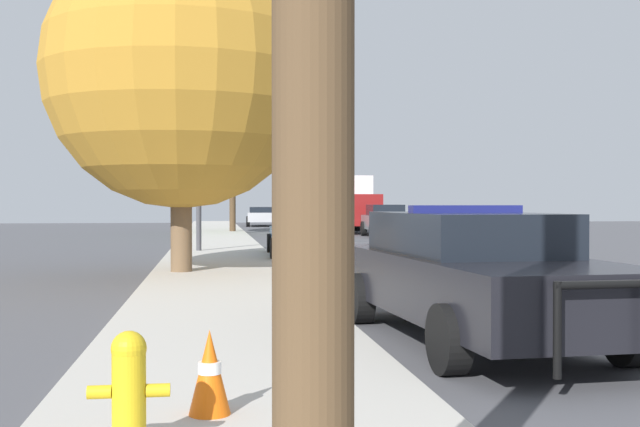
{
  "coord_description": "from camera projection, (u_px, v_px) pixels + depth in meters",
  "views": [
    {
      "loc": [
        -5.34,
        -8.14,
        1.63
      ],
      "look_at": [
        -2.0,
        16.19,
        1.27
      ],
      "focal_mm": 45.0,
      "sensor_mm": 36.0,
      "label": 1
    }
  ],
  "objects": [
    {
      "name": "car_background_distant",
      "position": [
        261.0,
        216.0,
        53.8
      ],
      "size": [
        2.19,
        4.75,
        1.29
      ],
      "rotation": [
        0.0,
        0.0,
        -0.05
      ],
      "color": "#B7B7BC",
      "rests_on": "ground_plane"
    },
    {
      "name": "traffic_light",
      "position": [
        236.0,
        124.0,
        24.75
      ],
      "size": [
        3.13,
        0.35,
        5.62
      ],
      "color": "#424247",
      "rests_on": "sidewalk_left"
    },
    {
      "name": "car_background_oncoming",
      "position": [
        386.0,
        220.0,
        37.1
      ],
      "size": [
        2.07,
        4.44,
        1.5
      ],
      "rotation": [
        0.0,
        0.0,
        3.09
      ],
      "color": "slate",
      "rests_on": "ground_plane"
    },
    {
      "name": "car_background_midblock",
      "position": [
        303.0,
        235.0,
        22.63
      ],
      "size": [
        2.08,
        4.36,
        1.27
      ],
      "rotation": [
        0.0,
        0.0,
        -0.04
      ],
      "color": "navy",
      "rests_on": "ground_plane"
    },
    {
      "name": "fire_hydrant",
      "position": [
        129.0,
        386.0,
        4.85
      ],
      "size": [
        0.49,
        0.22,
        0.72
      ],
      "color": "gold",
      "rests_on": "sidewalk_left"
    },
    {
      "name": "box_truck",
      "position": [
        342.0,
        203.0,
        42.89
      ],
      "size": [
        2.98,
        7.08,
        2.99
      ],
      "rotation": [
        0.0,
        0.0,
        3.19
      ],
      "color": "maroon",
      "rests_on": "ground_plane"
    },
    {
      "name": "tree_sidewalk_far",
      "position": [
        232.0,
        134.0,
        40.91
      ],
      "size": [
        5.35,
        5.35,
        7.66
      ],
      "color": "#4C3823",
      "rests_on": "sidewalk_left"
    },
    {
      "name": "traffic_cone",
      "position": [
        210.0,
        372.0,
        5.63
      ],
      "size": [
        0.3,
        0.3,
        0.6
      ],
      "color": "orange",
      "rests_on": "sidewalk_left"
    },
    {
      "name": "police_car",
      "position": [
        472.0,
        273.0,
        9.35
      ],
      "size": [
        2.37,
        5.52,
        1.59
      ],
      "rotation": [
        0.0,
        0.0,
        3.21
      ],
      "color": "black",
      "rests_on": "ground_plane"
    },
    {
      "name": "tree_sidewalk_near",
      "position": [
        181.0,
        72.0,
        17.16
      ],
      "size": [
        5.86,
        5.86,
        7.21
      ],
      "color": "brown",
      "rests_on": "sidewalk_left"
    },
    {
      "name": "sidewalk_left",
      "position": [
        235.0,
        356.0,
        8.12
      ],
      "size": [
        3.0,
        110.0,
        0.13
      ],
      "color": "#BCB7AD",
      "rests_on": "ground_plane"
    }
  ]
}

